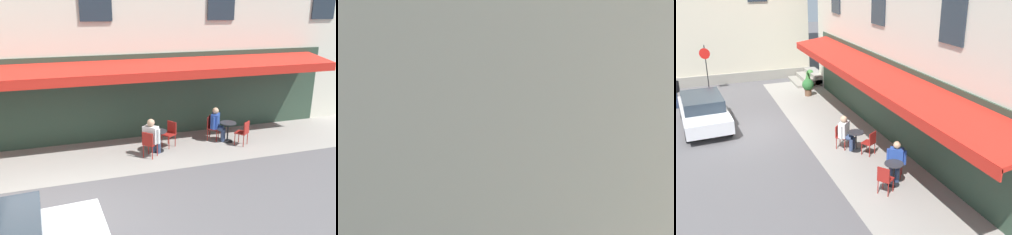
% 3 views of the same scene
% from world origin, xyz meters
% --- Properties ---
extents(ground_plane, '(70.00, 70.00, 0.00)m').
position_xyz_m(ground_plane, '(0.00, 0.00, 0.00)').
color(ground_plane, '#565456').
extents(sidewalk_cafe_terrace, '(20.50, 3.20, 0.01)m').
position_xyz_m(sidewalk_cafe_terrace, '(-3.25, -3.40, 0.00)').
color(sidewalk_cafe_terrace, gray).
rests_on(sidewalk_cafe_terrace, ground_plane).
extents(cafe_table_near_entrance, '(0.60, 0.60, 0.75)m').
position_xyz_m(cafe_table_near_entrance, '(-6.10, -3.47, 0.49)').
color(cafe_table_near_entrance, black).
rests_on(cafe_table_near_entrance, ground_plane).
extents(cafe_chair_red_by_window, '(0.56, 0.56, 0.91)m').
position_xyz_m(cafe_chair_red_by_window, '(-6.48, -2.96, 0.55)').
color(cafe_chair_red_by_window, maroon).
rests_on(cafe_chair_red_by_window, ground_plane).
extents(cafe_chair_red_back_row, '(0.56, 0.56, 0.91)m').
position_xyz_m(cafe_chair_red_back_row, '(-5.59, -3.85, 0.55)').
color(cafe_chair_red_back_row, maroon).
rests_on(cafe_chair_red_back_row, ground_plane).
extents(cafe_table_mid_terrace, '(0.60, 0.60, 0.75)m').
position_xyz_m(cafe_table_mid_terrace, '(-3.37, -3.36, 0.49)').
color(cafe_table_mid_terrace, black).
rests_on(cafe_table_mid_terrace, ground_plane).
extents(cafe_chair_red_near_door, '(0.57, 0.57, 0.91)m').
position_xyz_m(cafe_chair_red_near_door, '(-2.93, -2.91, 0.55)').
color(cafe_chair_red_near_door, maroon).
rests_on(cafe_chair_red_near_door, ground_plane).
extents(cafe_chair_red_corner_right, '(0.55, 0.55, 0.91)m').
position_xyz_m(cafe_chair_red_corner_right, '(-3.91, -3.69, 0.55)').
color(cafe_chair_red_corner_right, maroon).
rests_on(cafe_chair_red_corner_right, ground_plane).
extents(seated_patron_in_white, '(0.64, 0.64, 1.32)m').
position_xyz_m(seated_patron_in_white, '(-3.08, -3.06, 0.70)').
color(seated_patron_in_white, navy).
rests_on(seated_patron_in_white, ground_plane).
extents(seated_companion_in_blue, '(0.62, 0.60, 1.28)m').
position_xyz_m(seated_companion_in_blue, '(-5.77, -3.72, 0.69)').
color(seated_companion_in_blue, navy).
rests_on(seated_companion_in_blue, ground_plane).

